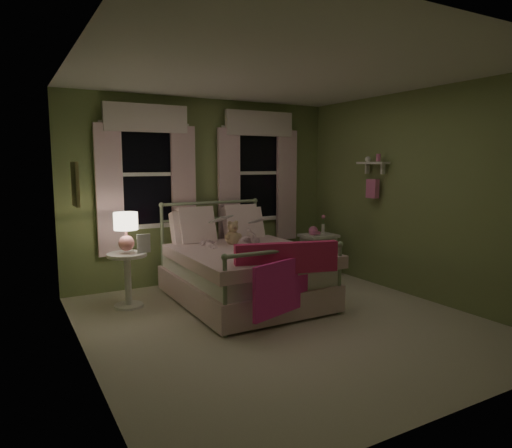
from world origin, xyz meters
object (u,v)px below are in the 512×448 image
teddy_bear (233,235)px  nightstand_left (128,272)px  child_right (246,223)px  table_lamp (126,227)px  bed (242,270)px  nightstand_right (318,241)px  child_left (207,224)px

teddy_bear → nightstand_left: teddy_bear is taller
child_right → table_lamp: 1.59m
bed → child_right: 0.73m
table_lamp → nightstand_right: bearing=1.0°
bed → child_right: bearing=56.4°
child_left → teddy_bear: 0.35m
teddy_bear → table_lamp: bearing=173.0°
nightstand_right → child_left: bearing=-178.3°
table_lamp → child_right: bearing=-0.0°
child_right → teddy_bear: size_ratio=2.13×
bed → nightstand_right: 1.61m
table_lamp → teddy_bear: bearing=-7.0°
bed → child_left: 0.74m
child_right → teddy_bear: 0.34m
nightstand_left → child_right: bearing=-0.0°
child_left → nightstand_right: child_left is taller
teddy_bear → child_left: bearing=150.5°
teddy_bear → table_lamp: size_ratio=0.69×
child_left → nightstand_right: 1.85m
teddy_bear → bed: bearing=-90.0°
teddy_bear → table_lamp: 1.32m
teddy_bear → child_right: bearing=29.5°
child_left → teddy_bear: size_ratio=2.25×
child_left → nightstand_left: child_left is taller
teddy_bear → nightstand_left: (-1.30, 0.16, -0.37)m
child_right → table_lamp: size_ratio=1.48×
bed → nightstand_right: size_ratio=3.18×
child_right → teddy_bear: (-0.28, -0.16, -0.11)m
child_right → teddy_bear: child_right is taller
bed → teddy_bear: 0.49m
child_left → nightstand_right: (1.81, 0.05, -0.37)m
nightstand_left → nightstand_right: size_ratio=1.02×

